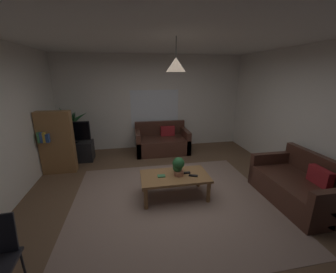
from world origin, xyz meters
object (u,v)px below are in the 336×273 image
couch_right_side (299,187)px  bookshelf_corner (57,143)px  remote_on_table_1 (193,176)px  book_on_table_0 (161,176)px  coffee_table (175,178)px  pendant_lamp (176,65)px  potted_plant_on_table (178,166)px  tv (72,132)px  remote_on_table_0 (186,173)px  tv_stand (75,151)px  potted_palm_corner (74,133)px  couch_under_window (162,142)px

couch_right_side → bookshelf_corner: size_ratio=1.08×
couch_right_side → remote_on_table_1: bearing=-104.1°
remote_on_table_1 → book_on_table_0: bearing=-75.7°
coffee_table → pendant_lamp: bearing=166.0°
remote_on_table_1 → potted_plant_on_table: size_ratio=0.49×
potted_plant_on_table → tv: (-2.22, 2.03, 0.18)m
remote_on_table_0 → remote_on_table_1: same height
remote_on_table_0 → bookshelf_corner: 2.93m
tv_stand → pendant_lamp: bearing=-43.7°
book_on_table_0 → tv_stand: (-1.92, 2.07, -0.19)m
remote_on_table_0 → bookshelf_corner: (-2.56, 1.40, 0.27)m
book_on_table_0 → bookshelf_corner: bearing=145.5°
remote_on_table_0 → potted_palm_corner: 3.49m
remote_on_table_0 → bookshelf_corner: size_ratio=0.11×
tv_stand → bookshelf_corner: (-0.19, -0.62, 0.46)m
book_on_table_0 → tv_stand: size_ratio=0.15×
book_on_table_0 → potted_plant_on_table: bearing=2.8°
tv_stand → tv: bearing=-90.0°
couch_under_window → tv_stand: bearing=-173.9°
couch_right_side → tv_stand: couch_right_side is taller
remote_on_table_1 → couch_right_side: bearing=99.2°
couch_under_window → couch_right_side: bearing=-55.5°
potted_palm_corner → remote_on_table_1: bearing=-45.5°
remote_on_table_1 → potted_plant_on_table: 0.31m
pendant_lamp → couch_right_side: bearing=-14.4°
tv → book_on_table_0: bearing=-46.8°
remote_on_table_1 → tv: tv is taller
couch_under_window → book_on_table_0: couch_under_window is taller
book_on_table_0 → tv_stand: 2.83m
potted_palm_corner → bookshelf_corner: bookshelf_corner is taller
remote_on_table_1 → potted_palm_corner: bearing=-112.2°
couch_under_window → pendant_lamp: 3.06m
book_on_table_0 → potted_palm_corner: bearing=128.6°
book_on_table_0 → bookshelf_corner: bookshelf_corner is taller
remote_on_table_1 → tv_stand: bearing=-107.8°
coffee_table → remote_on_table_1: bearing=-16.1°
coffee_table → potted_plant_on_table: 0.24m
remote_on_table_0 → pendant_lamp: pendant_lamp is taller
potted_plant_on_table → bookshelf_corner: size_ratio=0.23×
couch_right_side → remote_on_table_0: bearing=-107.0°
couch_right_side → pendant_lamp: (-2.08, 0.53, 2.01)m
pendant_lamp → bookshelf_corner: bearing=148.4°
coffee_table → book_on_table_0: size_ratio=9.02×
remote_on_table_1 → remote_on_table_0: bearing=-118.7°
couch_right_side → bookshelf_corner: (-4.43, 1.98, 0.43)m
book_on_table_0 → tv: tv is taller
couch_under_window → remote_on_table_0: size_ratio=9.15×
coffee_table → remote_on_table_1: (0.31, -0.09, 0.07)m
couch_under_window → remote_on_table_1: couch_under_window is taller
tv → potted_palm_corner: (-0.08, 0.46, -0.16)m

